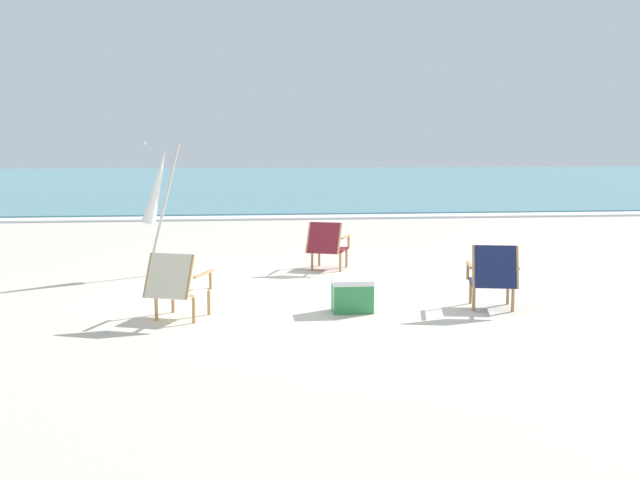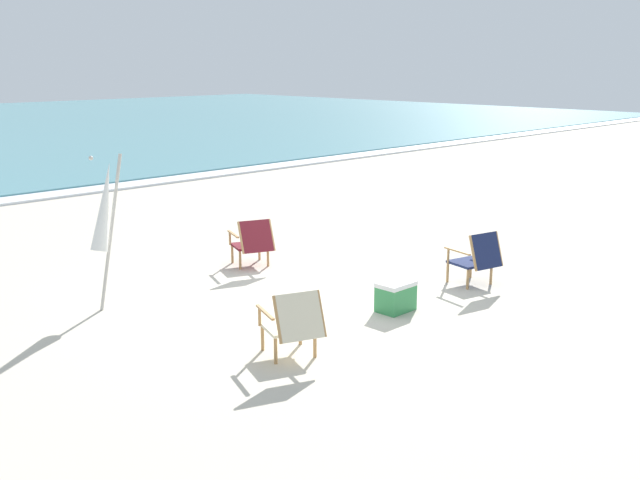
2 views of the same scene
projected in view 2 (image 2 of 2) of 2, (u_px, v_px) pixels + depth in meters
ground_plane at (329, 292)px, 10.75m from camera, size 80.00×80.00×0.00m
surf_band at (20, 198)px, 17.92m from camera, size 80.00×1.10×0.06m
beach_chair_back_left at (477, 257)px, 10.96m from camera, size 0.70×0.77×0.82m
beach_chair_front_right at (293, 322)px, 8.25m from camera, size 0.79×0.88×0.80m
beach_chair_mid_center at (253, 241)px, 11.96m from camera, size 0.80×0.90×0.79m
umbrella_furled_white at (105, 208)px, 9.81m from camera, size 0.63×0.35×2.07m
cooler_box at (396, 296)px, 9.90m from camera, size 0.49×0.35×0.40m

